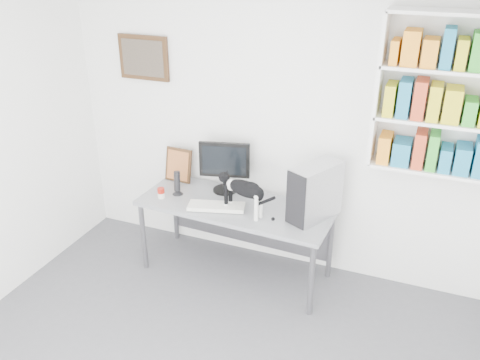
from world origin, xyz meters
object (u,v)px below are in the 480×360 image
(desk, at_px, (235,239))
(leaning_print, at_px, (179,164))
(bookshelf, at_px, (446,96))
(keyboard, at_px, (216,206))
(cat, at_px, (244,197))
(monitor, at_px, (225,167))
(pc_tower, at_px, (315,192))
(soup_can, at_px, (161,193))
(speaker, at_px, (177,183))

(desk, bearing_deg, leaning_print, 162.37)
(bookshelf, distance_m, leaning_print, 2.51)
(keyboard, distance_m, cat, 0.31)
(bookshelf, relative_size, cat, 2.30)
(monitor, bearing_deg, pc_tower, -24.48)
(keyboard, bearing_deg, desk, 28.45)
(keyboard, relative_size, soup_can, 5.15)
(monitor, distance_m, pc_tower, 0.93)
(speaker, relative_size, leaning_print, 0.69)
(keyboard, bearing_deg, cat, -15.85)
(bookshelf, distance_m, cat, 1.80)
(monitor, distance_m, speaker, 0.47)
(monitor, height_order, cat, monitor)
(desk, height_order, speaker, speaker)
(bookshelf, height_order, desk, bookshelf)
(desk, relative_size, monitor, 3.50)
(bookshelf, xyz_separation_m, keyboard, (-1.74, -0.39, -1.09))
(speaker, bearing_deg, bookshelf, -9.20)
(bookshelf, height_order, soup_can, bookshelf)
(leaning_print, relative_size, cat, 0.64)
(leaning_print, xyz_separation_m, soup_can, (0.02, -0.40, -0.12))
(monitor, relative_size, keyboard, 1.00)
(soup_can, distance_m, cat, 0.84)
(desk, bearing_deg, monitor, 134.84)
(pc_tower, relative_size, soup_can, 4.98)
(leaning_print, bearing_deg, pc_tower, -5.18)
(monitor, height_order, pc_tower, monitor)
(leaning_print, bearing_deg, soup_can, -83.40)
(desk, distance_m, keyboard, 0.43)
(monitor, bearing_deg, leaning_print, 161.07)
(monitor, xyz_separation_m, soup_can, (-0.49, -0.35, -0.20))
(monitor, distance_m, cat, 0.49)
(pc_tower, distance_m, soup_can, 1.43)
(desk, distance_m, cat, 0.57)
(pc_tower, bearing_deg, cat, -136.91)
(desk, bearing_deg, soup_can, -166.45)
(bookshelf, bearing_deg, keyboard, -167.32)
(soup_can, bearing_deg, desk, 10.86)
(keyboard, distance_m, soup_can, 0.56)
(bookshelf, distance_m, keyboard, 2.09)
(desk, relative_size, leaning_print, 5.10)
(speaker, xyz_separation_m, leaning_print, (-0.13, 0.27, 0.05))
(speaker, height_order, cat, cat)
(desk, bearing_deg, speaker, -176.39)
(pc_tower, bearing_deg, speaker, -151.18)
(leaning_print, bearing_deg, speaker, -61.43)
(speaker, relative_size, soup_can, 2.45)
(soup_can, bearing_deg, keyboard, 0.53)
(desk, xyz_separation_m, cat, (0.14, -0.13, 0.53))
(leaning_print, bearing_deg, bookshelf, 3.50)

